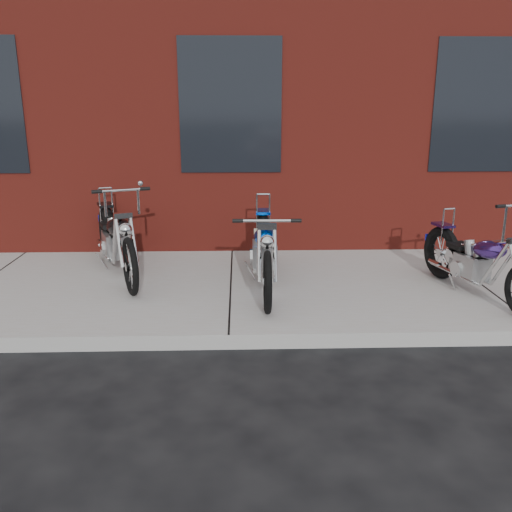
{
  "coord_description": "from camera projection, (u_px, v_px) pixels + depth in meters",
  "views": [
    {
      "loc": [
        0.11,
        -4.67,
        2.24
      ],
      "look_at": [
        0.28,
        0.8,
        0.69
      ],
      "focal_mm": 38.0,
      "sensor_mm": 36.0,
      "label": 1
    }
  ],
  "objects": [
    {
      "name": "ground",
      "position": [
        229.0,
        350.0,
        5.1
      ],
      "size": [
        120.0,
        120.0,
        0.0
      ],
      "primitive_type": "plane",
      "color": "black",
      "rests_on": "ground"
    },
    {
      "name": "sidewalk",
      "position": [
        231.0,
        289.0,
        6.52
      ],
      "size": [
        22.0,
        3.0,
        0.15
      ],
      "primitive_type": "cube",
      "color": "gray",
      "rests_on": "ground"
    },
    {
      "name": "building_brick",
      "position": [
        233.0,
        19.0,
        11.71
      ],
      "size": [
        22.0,
        10.0,
        8.0
      ],
      "primitive_type": "cube",
      "color": "maroon",
      "rests_on": "ground"
    },
    {
      "name": "chopper_purple",
      "position": [
        477.0,
        264.0,
        6.02
      ],
      "size": [
        0.68,
        1.99,
        1.14
      ],
      "rotation": [
        0.0,
        0.0,
        -1.32
      ],
      "color": "black",
      "rests_on": "sidewalk"
    },
    {
      "name": "chopper_blue",
      "position": [
        265.0,
        252.0,
        6.32
      ],
      "size": [
        0.56,
        2.28,
        0.99
      ],
      "rotation": [
        0.0,
        0.0,
        -1.58
      ],
      "color": "black",
      "rests_on": "sidewalk"
    },
    {
      "name": "chopper_third",
      "position": [
        117.0,
        242.0,
        6.78
      ],
      "size": [
        0.97,
        2.18,
        1.17
      ],
      "rotation": [
        0.0,
        0.0,
        -1.19
      ],
      "color": "black",
      "rests_on": "sidewalk"
    }
  ]
}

